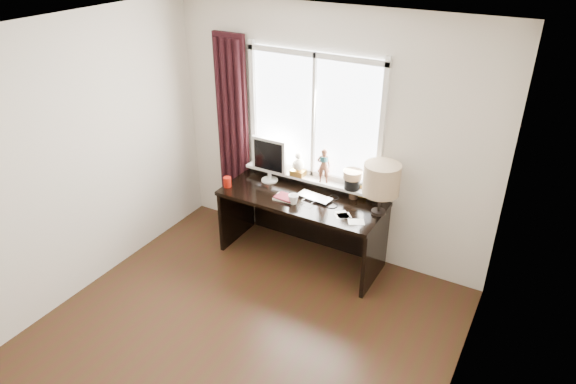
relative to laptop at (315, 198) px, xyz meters
The scene contains 18 objects.
floor 1.83m from the laptop, 91.11° to the right, with size 3.50×4.00×0.00m, color #342210.
ceiling 2.48m from the laptop, 91.11° to the right, with size 3.50×4.00×0.00m, color white.
wall_back 0.63m from the laptop, 95.46° to the left, with size 3.50×2.60×0.00m, color beige.
wall_left 2.50m from the laptop, 136.97° to the right, with size 4.00×2.60×0.00m, color beige.
wall_right 2.45m from the laptop, 44.08° to the right, with size 4.00×2.60×0.00m, color beige.
laptop is the anchor object (origin of this frame).
mug 0.24m from the laptop, 126.73° to the right, with size 0.10×0.10×0.10m, color white.
red_cup 0.96m from the laptop, 166.92° to the right, with size 0.08×0.08×0.11m, color maroon.
window 0.64m from the laptop, 119.69° to the left, with size 1.52×0.22×1.40m.
curtain 1.24m from the laptop, 168.23° to the left, with size 0.38×0.09×2.25m.
desk 0.30m from the laptop, 154.52° to the left, with size 1.70×0.70×0.75m.
monitor 0.68m from the laptop, 168.92° to the left, with size 0.40×0.18×0.49m.
notebook_stack 0.30m from the laptop, 149.96° to the right, with size 0.24×0.18×0.03m.
brush_holder 0.40m from the laptop, 31.84° to the left, with size 0.09×0.09×0.25m.
icon_frame 0.48m from the laptop, 33.62° to the left, with size 0.10×0.04×0.13m.
table_lamp 0.75m from the laptop, ahead, with size 0.35×0.35×0.52m.
loose_papers 0.47m from the laptop, 22.63° to the right, with size 0.35×0.23×0.00m.
desk_cables 0.17m from the laptop, ahead, with size 0.22×0.31×0.01m.
Camera 1 is at (2.03, -2.45, 3.28)m, focal length 32.00 mm.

